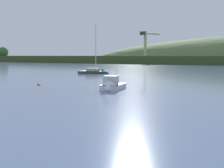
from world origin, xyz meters
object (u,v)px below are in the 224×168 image
Objects in this scene: dockside_crane at (146,47)px; mooring_buoy_midchannel at (39,85)px; sailboat_midwater_white at (96,73)px; fishing_boat_moored at (112,87)px.

dockside_crane reaches higher than mooring_buoy_midchannel.
sailboat_midwater_white is 41.10m from fishing_boat_moored.
dockside_crane is at bearing -171.60° from fishing_boat_moored.
sailboat_midwater_white is at bearing -139.05° from dockside_crane.
sailboat_midwater_white is 2.21× the size of fishing_boat_moored.
dockside_crane is 3.15× the size of fishing_boat_moored.
sailboat_midwater_white reaches higher than fishing_boat_moored.
dockside_crane is 160.10m from fishing_boat_moored.
sailboat_midwater_white is 20.45× the size of mooring_buoy_midchannel.
mooring_buoy_midchannel is at bearing -139.28° from dockside_crane.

